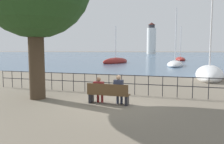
% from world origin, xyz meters
% --- Properties ---
extents(ground_plane, '(1000.00, 1000.00, 0.00)m').
position_xyz_m(ground_plane, '(0.00, 0.00, 0.00)').
color(ground_plane, '#706656').
extents(harbor_water, '(600.00, 300.00, 0.01)m').
position_xyz_m(harbor_water, '(0.00, 161.15, 0.00)').
color(harbor_water, '#47607A').
rests_on(harbor_water, ground_plane).
extents(park_bench, '(1.84, 0.45, 0.90)m').
position_xyz_m(park_bench, '(0.00, -0.06, 0.43)').
color(park_bench, brown).
rests_on(park_bench, ground_plane).
extents(seated_person_left, '(0.45, 0.35, 1.15)m').
position_xyz_m(seated_person_left, '(-0.45, 0.02, 0.64)').
color(seated_person_left, maroon).
rests_on(seated_person_left, ground_plane).
extents(seated_person_right, '(0.39, 0.35, 1.28)m').
position_xyz_m(seated_person_right, '(0.45, 0.01, 0.70)').
color(seated_person_right, '#2D3347').
rests_on(seated_person_right, ground_plane).
extents(promenade_railing, '(15.66, 0.04, 1.05)m').
position_xyz_m(promenade_railing, '(-0.00, 2.22, 0.69)').
color(promenade_railing, black).
rests_on(promenade_railing, ground_plane).
extents(sailboat_0, '(2.83, 6.15, 8.16)m').
position_xyz_m(sailboat_0, '(3.01, 44.14, 0.28)').
color(sailboat_0, maroon).
rests_on(sailboat_0, ground_plane).
extents(sailboat_2, '(3.15, 8.71, 10.91)m').
position_xyz_m(sailboat_2, '(5.40, 11.66, 0.33)').
color(sailboat_2, white).
rests_on(sailboat_2, ground_plane).
extents(sailboat_3, '(4.11, 7.25, 7.18)m').
position_xyz_m(sailboat_3, '(-8.27, 29.36, 0.32)').
color(sailboat_3, maroon).
rests_on(sailboat_3, ground_plane).
extents(sailboat_5, '(2.45, 8.25, 8.95)m').
position_xyz_m(sailboat_5, '(2.25, 25.47, 0.26)').
color(sailboat_5, white).
rests_on(sailboat_5, ground_plane).
extents(harbor_lighthouse, '(5.85, 5.85, 20.56)m').
position_xyz_m(harbor_lighthouse, '(-15.25, 136.62, 9.56)').
color(harbor_lighthouse, white).
rests_on(harbor_lighthouse, ground_plane).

